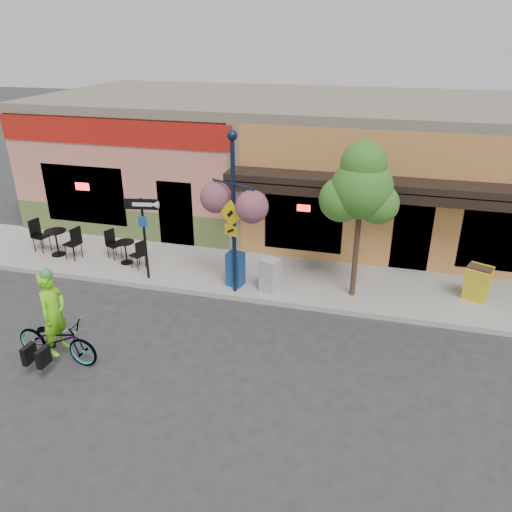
{
  "coord_description": "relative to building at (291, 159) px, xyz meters",
  "views": [
    {
      "loc": [
        3.43,
        -10.75,
        6.73
      ],
      "look_at": [
        0.47,
        0.5,
        1.4
      ],
      "focal_mm": 35.0,
      "sensor_mm": 36.0,
      "label": 1
    }
  ],
  "objects": [
    {
      "name": "newspaper_box_grey",
      "position": [
        0.73,
        -6.49,
        -1.62
      ],
      "size": [
        0.56,
        0.54,
        0.96
      ],
      "primitive_type": null,
      "rotation": [
        0.0,
        0.0,
        -0.38
      ],
      "color": "#B2B2B2",
      "rests_on": "sidewalk"
    },
    {
      "name": "cyclist_rider",
      "position": [
        -3.07,
        -10.51,
        -1.3
      ],
      "size": [
        0.49,
        0.72,
        1.9
      ],
      "primitive_type": "imported",
      "rotation": [
        0.0,
        0.0,
        1.52
      ],
      "color": "#74ED19",
      "rests_on": "ground"
    },
    {
      "name": "ground",
      "position": [
        0.0,
        -7.5,
        -2.25
      ],
      "size": [
        90.0,
        90.0,
        0.0
      ],
      "primitive_type": "plane",
      "color": "#2D2D30",
      "rests_on": "ground"
    },
    {
      "name": "cafe_set_left",
      "position": [
        -6.33,
        -5.86,
        -1.56
      ],
      "size": [
        1.92,
        1.22,
        1.07
      ],
      "primitive_type": null,
      "rotation": [
        0.0,
        0.0,
        -0.19
      ],
      "color": "black",
      "rests_on": "sidewalk"
    },
    {
      "name": "sidewalk",
      "position": [
        0.0,
        -5.5,
        -2.17
      ],
      "size": [
        24.0,
        3.0,
        0.15
      ],
      "primitive_type": "cube",
      "color": "#9E9B93",
      "rests_on": "ground"
    },
    {
      "name": "building",
      "position": [
        0.0,
        0.0,
        0.0
      ],
      "size": [
        18.2,
        8.2,
        4.5
      ],
      "primitive_type": null,
      "color": "tan",
      "rests_on": "ground"
    },
    {
      "name": "sandwich_board",
      "position": [
        6.01,
        -5.8,
        -1.6
      ],
      "size": [
        0.72,
        0.63,
        0.99
      ],
      "primitive_type": null,
      "rotation": [
        0.0,
        0.0,
        -0.4
      ],
      "color": "yellow",
      "rests_on": "sidewalk"
    },
    {
      "name": "lamp_post",
      "position": [
        -0.2,
        -6.72,
        0.09
      ],
      "size": [
        1.5,
        1.08,
        4.37
      ],
      "primitive_type": null,
      "rotation": [
        0.0,
        0.0,
        -0.42
      ],
      "color": "#101C34",
      "rests_on": "sidewalk"
    },
    {
      "name": "cafe_set_right",
      "position": [
        -3.93,
        -5.86,
        -1.64
      ],
      "size": [
        1.71,
        1.33,
        0.92
      ],
      "primitive_type": null,
      "rotation": [
        0.0,
        0.0,
        -0.42
      ],
      "color": "black",
      "rests_on": "sidewalk"
    },
    {
      "name": "one_way_sign",
      "position": [
        -2.84,
        -6.62,
        -0.9
      ],
      "size": [
        0.94,
        0.36,
        2.41
      ],
      "primitive_type": null,
      "rotation": [
        0.0,
        0.0,
        0.18
      ],
      "color": "black",
      "rests_on": "sidewalk"
    },
    {
      "name": "bicycle",
      "position": [
        -3.12,
        -10.51,
        -1.73
      ],
      "size": [
        2.02,
        0.8,
        1.05
      ],
      "primitive_type": "imported",
      "rotation": [
        0.0,
        0.0,
        1.52
      ],
      "color": "maroon",
      "rests_on": "ground"
    },
    {
      "name": "street_tree",
      "position": [
        2.93,
        -6.11,
        0.01
      ],
      "size": [
        2.1,
        2.1,
        4.21
      ],
      "primitive_type": null,
      "rotation": [
        0.0,
        0.0,
        0.34
      ],
      "color": "#3D7A26",
      "rests_on": "sidewalk"
    },
    {
      "name": "newspaper_box_blue",
      "position": [
        -0.29,
        -6.37,
        -1.61
      ],
      "size": [
        0.5,
        0.47,
        0.97
      ],
      "primitive_type": null,
      "rotation": [
        0.0,
        0.0,
        -0.2
      ],
      "color": "navy",
      "rests_on": "sidewalk"
    },
    {
      "name": "curb",
      "position": [
        0.0,
        -6.95,
        -2.17
      ],
      "size": [
        24.0,
        0.12,
        0.15
      ],
      "primitive_type": "cube",
      "color": "#A8A59E",
      "rests_on": "ground"
    }
  ]
}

